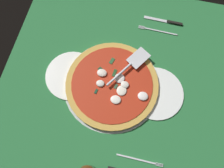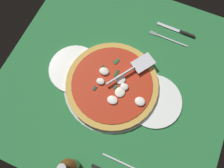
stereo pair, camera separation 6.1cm
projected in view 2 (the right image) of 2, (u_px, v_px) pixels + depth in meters
ground_plane at (117, 78)px, 101.36cm from camera, size 101.66×101.66×0.80cm
pizza_pan at (112, 85)px, 99.37cm from camera, size 43.04×43.04×0.91cm
dinner_plate_left at (154, 101)px, 96.90cm from camera, size 24.28×24.28×1.00cm
dinner_plate_right at (75, 69)px, 101.97cm from camera, size 23.63×23.63×1.00cm
pizza at (112, 84)px, 98.09cm from camera, size 41.02×41.02×2.97cm
pizza_server at (133, 69)px, 97.96cm from camera, size 16.65×22.54×1.00cm
place_setting_near at (174, 35)px, 108.02cm from camera, size 20.81×14.37×1.40cm
beer_bottle at (69, 168)px, 80.26cm from camera, size 6.24×6.24×22.30cm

